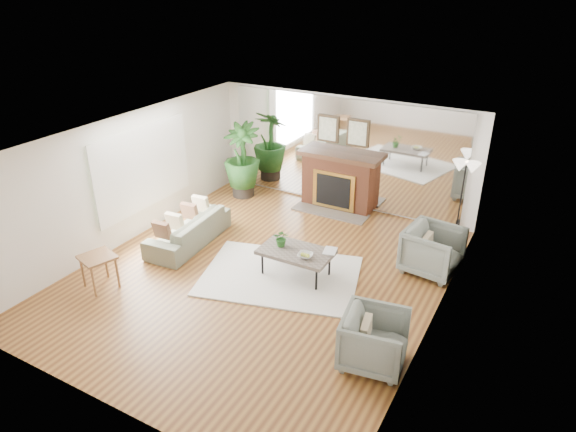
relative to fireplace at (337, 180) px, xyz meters
The scene contains 18 objects.
ground 3.33m from the fireplace, 90.00° to the right, with size 7.00×7.00×0.00m, color brown.
wall_left 4.46m from the fireplace, 132.54° to the right, with size 0.02×7.00×2.50m, color silver.
wall_right 4.46m from the fireplace, 47.46° to the right, with size 0.02×7.00×2.50m, color silver.
wall_back 0.63m from the fireplace, 90.00° to the left, with size 6.00×0.02×2.50m, color silver.
mirror_panel 0.63m from the fireplace, 90.00° to the left, with size 5.40×0.04×2.40m, color silver.
window_panel 4.17m from the fireplace, 135.99° to the right, with size 0.04×2.40×1.50m, color #B2E09E.
fireplace is the anchor object (origin of this frame).
area_rug 3.23m from the fireplace, 84.06° to the right, with size 2.70×1.93×0.03m, color white.
coffee_table 3.04m from the fireplace, 79.52° to the right, with size 1.27×0.74×0.51m.
sofa 3.50m from the fireplace, 122.41° to the right, with size 1.98×0.77×0.58m, color slate.
armchair_back 3.11m from the fireplace, 33.04° to the right, with size 0.91×0.94×0.85m, color gray.
armchair_front 5.13m from the fireplace, 60.34° to the right, with size 0.84×0.87×0.79m, color gray.
side_table 5.37m from the fireplace, 114.03° to the right, with size 0.66×0.66×0.60m.
potted_ficus 2.29m from the fireplace, 168.72° to the right, with size 0.93×0.93×1.77m.
floor_lamp 2.80m from the fireplace, ahead, with size 0.53×0.29×1.62m.
tabletop_plant 2.97m from the fireplace, 85.08° to the right, with size 0.28×0.24×0.31m, color #316324.
fruit_bowl 3.21m from the fireplace, 75.65° to the right, with size 0.26×0.26×0.06m, color olive.
book 2.93m from the fireplace, 70.46° to the right, with size 0.22×0.30×0.02m, color olive.
Camera 1 is at (4.17, -6.56, 4.91)m, focal length 32.00 mm.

